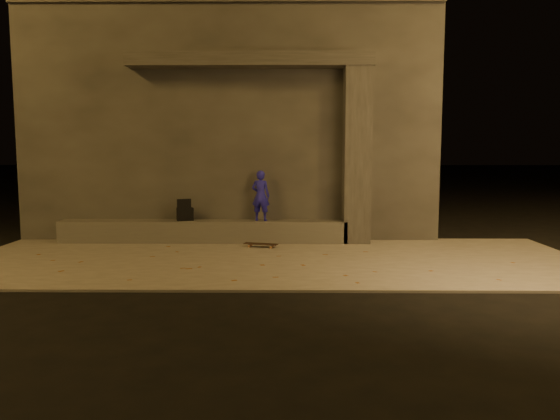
{
  "coord_description": "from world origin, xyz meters",
  "views": [
    {
      "loc": [
        0.22,
        -7.59,
        1.99
      ],
      "look_at": [
        0.13,
        2.0,
        0.91
      ],
      "focal_mm": 35.0,
      "sensor_mm": 36.0,
      "label": 1
    }
  ],
  "objects_px": {
    "column": "(357,156)",
    "skateboard": "(261,244)",
    "skateboarder": "(261,196)",
    "backpack": "(185,213)"
  },
  "relations": [
    {
      "from": "backpack",
      "to": "skateboard",
      "type": "bearing_deg",
      "value": -41.62
    },
    {
      "from": "skateboard",
      "to": "column",
      "type": "bearing_deg",
      "value": 34.31
    },
    {
      "from": "backpack",
      "to": "skateboard",
      "type": "relative_size",
      "value": 0.66
    },
    {
      "from": "skateboarder",
      "to": "backpack",
      "type": "xyz_separation_m",
      "value": [
        -1.59,
        0.0,
        -0.37
      ]
    },
    {
      "from": "skateboarder",
      "to": "backpack",
      "type": "bearing_deg",
      "value": 14.01
    },
    {
      "from": "column",
      "to": "skateboarder",
      "type": "bearing_deg",
      "value": 180.0
    },
    {
      "from": "column",
      "to": "skateboard",
      "type": "bearing_deg",
      "value": -161.68
    },
    {
      "from": "skateboarder",
      "to": "backpack",
      "type": "height_order",
      "value": "skateboarder"
    },
    {
      "from": "skateboarder",
      "to": "skateboard",
      "type": "relative_size",
      "value": 1.5
    },
    {
      "from": "column",
      "to": "skateboarder",
      "type": "distance_m",
      "value": 2.16
    }
  ]
}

